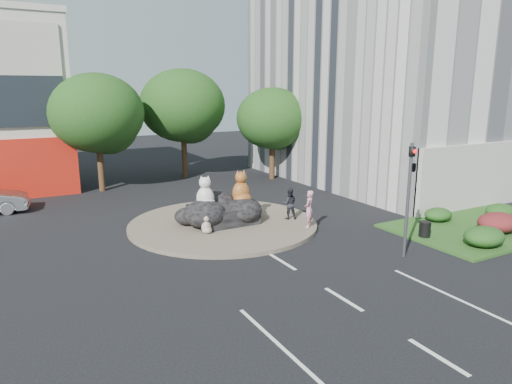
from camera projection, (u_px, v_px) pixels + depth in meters
ground at (344, 299)px, 15.90m from camera, size 120.00×120.00×0.00m
roundabout_island at (223, 224)px, 24.42m from camera, size 10.00×10.00×0.20m
rock_plinth at (223, 214)px, 24.30m from camera, size 3.20×2.60×0.90m
grass_verge at (485, 227)px, 24.09m from camera, size 10.00×6.00×0.12m
tree_left at (98, 117)px, 31.74m from camera, size 6.46×6.46×8.27m
tree_mid at (183, 109)px, 36.67m from camera, size 6.84×6.84×8.76m
tree_right at (273, 121)px, 36.28m from camera, size 5.70×5.70×7.30m
hedge_near_green at (484, 236)px, 20.86m from camera, size 2.00×1.60×0.90m
hedge_red at (498, 223)px, 22.88m from camera, size 2.20×1.76×0.99m
hedge_mid_green at (501, 211)px, 25.36m from camera, size 1.80×1.44×0.81m
hedge_back_green at (438, 215)px, 24.83m from camera, size 1.60×1.28×0.72m
traffic_light at (411, 175)px, 19.20m from camera, size 0.44×1.24×5.00m
street_lamp at (427, 133)px, 27.75m from camera, size 2.34×0.22×8.06m
cat_white at (205, 192)px, 23.40m from camera, size 1.34×1.27×1.76m
cat_tabby at (241, 187)px, 24.43m from camera, size 1.12×0.98×1.86m
kitten_calico at (206, 224)px, 22.44m from camera, size 0.65×0.58×0.95m
kitten_white at (252, 214)px, 24.69m from camera, size 0.55×0.51×0.74m
pedestrian_pink at (309, 209)px, 23.37m from camera, size 0.83×0.81×1.92m
pedestrian_dark at (289, 204)px, 24.86m from camera, size 1.02×0.92×1.70m
litter_bin at (425, 229)px, 22.19m from camera, size 0.65×0.65×0.75m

